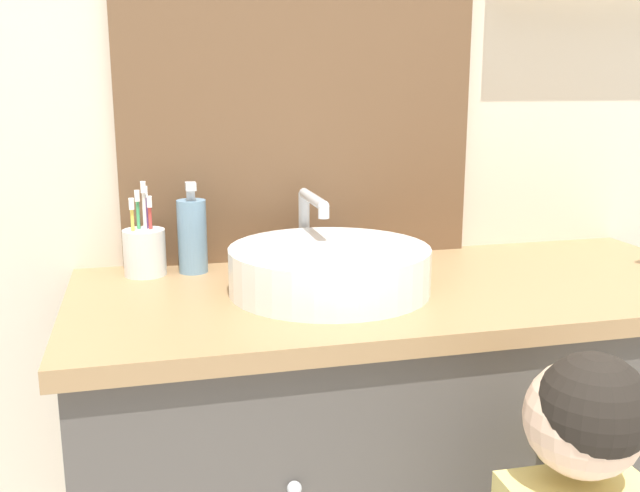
{
  "coord_description": "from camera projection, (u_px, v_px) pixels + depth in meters",
  "views": [
    {
      "loc": [
        -0.5,
        -0.96,
        1.24
      ],
      "look_at": [
        -0.2,
        0.26,
        0.95
      ],
      "focal_mm": 40.0,
      "sensor_mm": 36.0,
      "label": 1
    }
  ],
  "objects": [
    {
      "name": "sink_basin",
      "position": [
        329.0,
        267.0,
        1.36
      ],
      "size": [
        0.38,
        0.44,
        0.17
      ],
      "color": "white",
      "rests_on": "vanity_counter"
    },
    {
      "name": "soap_dispenser",
      "position": [
        192.0,
        235.0,
        1.48
      ],
      "size": [
        0.06,
        0.06,
        0.19
      ],
      "color": "#6B93B2",
      "rests_on": "vanity_counter"
    },
    {
      "name": "wall_back",
      "position": [
        378.0,
        61.0,
        1.61
      ],
      "size": [
        3.2,
        0.18,
        2.5
      ],
      "color": "beige",
      "rests_on": "ground_plane"
    },
    {
      "name": "toothbrush_holder",
      "position": [
        144.0,
        250.0,
        1.47
      ],
      "size": [
        0.09,
        0.09,
        0.2
      ],
      "color": "silver",
      "rests_on": "vanity_counter"
    },
    {
      "name": "vanity_counter",
      "position": [
        405.0,
        478.0,
        1.5
      ],
      "size": [
        1.32,
        0.57,
        0.85
      ],
      "color": "#4C4742",
      "rests_on": "ground_plane"
    }
  ]
}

